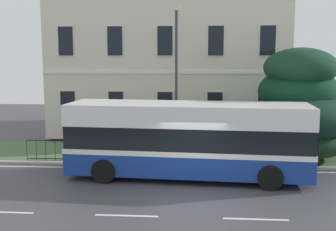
{
  "coord_description": "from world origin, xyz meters",
  "views": [
    {
      "loc": [
        0.18,
        -13.93,
        4.91
      ],
      "look_at": [
        -1.11,
        3.96,
        2.37
      ],
      "focal_mm": 43.84,
      "sensor_mm": 36.0,
      "label": 1
    }
  ],
  "objects_px": {
    "georgian_townhouse": "(170,27)",
    "litter_bin": "(265,148)",
    "street_lamp_post": "(176,71)",
    "single_decker_bus": "(188,139)",
    "evergreen_tree": "(300,109)"
  },
  "relations": [
    {
      "from": "georgian_townhouse",
      "to": "litter_bin",
      "type": "xyz_separation_m",
      "value": [
        5.01,
        -8.89,
        -6.21
      ]
    },
    {
      "from": "street_lamp_post",
      "to": "litter_bin",
      "type": "xyz_separation_m",
      "value": [
        4.16,
        -0.5,
        -3.54
      ]
    },
    {
      "from": "street_lamp_post",
      "to": "georgian_townhouse",
      "type": "bearing_deg",
      "value": 95.79
    },
    {
      "from": "single_decker_bus",
      "to": "evergreen_tree",
      "type": "bearing_deg",
      "value": 35.37
    },
    {
      "from": "georgian_townhouse",
      "to": "single_decker_bus",
      "type": "height_order",
      "value": "georgian_townhouse"
    },
    {
      "from": "georgian_townhouse",
      "to": "evergreen_tree",
      "type": "distance_m",
      "value": 11.49
    },
    {
      "from": "evergreen_tree",
      "to": "single_decker_bus",
      "type": "height_order",
      "value": "evergreen_tree"
    },
    {
      "from": "georgian_townhouse",
      "to": "evergreen_tree",
      "type": "relative_size",
      "value": 2.76
    },
    {
      "from": "evergreen_tree",
      "to": "single_decker_bus",
      "type": "relative_size",
      "value": 0.53
    },
    {
      "from": "evergreen_tree",
      "to": "litter_bin",
      "type": "xyz_separation_m",
      "value": [
        -1.72,
        -0.71,
        -1.76
      ]
    },
    {
      "from": "georgian_townhouse",
      "to": "single_decker_bus",
      "type": "relative_size",
      "value": 1.47
    },
    {
      "from": "georgian_townhouse",
      "to": "street_lamp_post",
      "type": "bearing_deg",
      "value": -84.21
    },
    {
      "from": "georgian_townhouse",
      "to": "evergreen_tree",
      "type": "bearing_deg",
      "value": -50.57
    },
    {
      "from": "evergreen_tree",
      "to": "litter_bin",
      "type": "relative_size",
      "value": 4.35
    },
    {
      "from": "street_lamp_post",
      "to": "litter_bin",
      "type": "height_order",
      "value": "street_lamp_post"
    }
  ]
}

